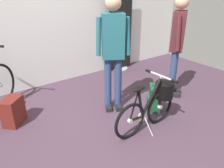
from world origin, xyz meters
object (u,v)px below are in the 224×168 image
object	(u,v)px
folding_bike_foreground	(153,103)
backpack_on_floor	(13,111)
visitor_browsing	(177,41)
floor_banner_stand	(121,34)
visitor_near_wall	(113,47)
handbag_on_floor	(154,98)

from	to	relation	value
folding_bike_foreground	backpack_on_floor	size ratio (longest dim) A/B	2.68
visitor_browsing	floor_banner_stand	bearing A→B (deg)	88.36
visitor_near_wall	handbag_on_floor	bearing A→B (deg)	-40.36
visitor_near_wall	backpack_on_floor	world-z (taller)	visitor_near_wall
visitor_browsing	backpack_on_floor	distance (m)	2.77
visitor_browsing	backpack_on_floor	size ratio (longest dim) A/B	4.24
floor_banner_stand	backpack_on_floor	bearing A→B (deg)	-161.29
folding_bike_foreground	backpack_on_floor	distance (m)	1.98
visitor_near_wall	backpack_on_floor	distance (m)	1.70
floor_banner_stand	visitor_browsing	world-z (taller)	floor_banner_stand
folding_bike_foreground	handbag_on_floor	distance (m)	0.52
handbag_on_floor	backpack_on_floor	bearing A→B (deg)	155.38
visitor_near_wall	handbag_on_floor	size ratio (longest dim) A/B	4.35
floor_banner_stand	visitor_browsing	size ratio (longest dim) A/B	1.08
backpack_on_floor	visitor_near_wall	bearing A→B (deg)	-17.82
folding_bike_foreground	backpack_on_floor	bearing A→B (deg)	142.36
visitor_browsing	handbag_on_floor	size ratio (longest dim) A/B	4.28
folding_bike_foreground	visitor_browsing	distance (m)	1.28
floor_banner_stand	backpack_on_floor	distance (m)	2.83
floor_banner_stand	visitor_near_wall	xyz separation A→B (m)	(-1.18, -1.34, 0.17)
visitor_browsing	backpack_on_floor	bearing A→B (deg)	164.72
floor_banner_stand	handbag_on_floor	world-z (taller)	floor_banner_stand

